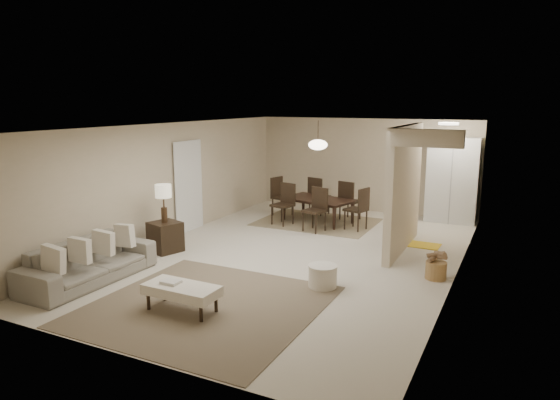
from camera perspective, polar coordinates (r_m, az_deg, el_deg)
The scene contains 22 objects.
floor at distance 9.86m, azimuth 1.70°, elevation -6.22°, with size 9.00×9.00×0.00m, color beige.
ceiling at distance 9.41m, azimuth 1.79°, elevation 8.46°, with size 9.00×9.00×0.00m, color white.
back_wall at distance 13.73m, azimuth 9.59°, elevation 3.96°, with size 6.00×6.00×0.00m, color #C4B494.
left_wall at distance 11.12m, azimuth -12.47°, elevation 2.16°, with size 9.00×9.00×0.00m, color #C4B494.
right_wall at distance 8.77m, azimuth 19.87°, elevation -0.66°, with size 9.00×9.00×0.00m, color #C4B494.
partition at distance 10.17m, azimuth 13.99°, elevation 1.25°, with size 0.15×2.50×2.50m, color #C4B494.
doorway at distance 11.61m, azimuth -10.46°, elevation 1.46°, with size 0.04×0.90×2.04m, color black.
pantry_cabinet at distance 12.94m, azimuth 19.12°, elevation 2.16°, with size 1.20×0.55×2.10m, color silver.
flush_light at distance 11.87m, azimuth 18.71°, elevation 8.27°, with size 0.44×0.44×0.05m, color white.
living_rug at distance 7.57m, azimuth -8.46°, elevation -11.86°, with size 3.20×3.20×0.01m, color brown.
sofa at distance 8.92m, azimuth -21.01°, elevation -6.62°, with size 0.90×2.31×0.67m, color gray.
ottoman_bench at distance 7.34m, azimuth -11.19°, elevation -10.11°, with size 1.10×0.52×0.39m.
side_table at distance 10.22m, azimuth -12.97°, elevation -4.12°, with size 0.54×0.54×0.60m, color black.
table_lamp at distance 10.03m, azimuth -13.19°, elevation 0.63°, with size 0.32×0.32×0.76m.
round_pouf at distance 8.15m, azimuth 4.90°, elevation -8.70°, with size 0.47×0.47×0.37m, color silver.
wicker_basket at distance 8.90m, azimuth 17.39°, elevation -7.69°, with size 0.35×0.35×0.30m, color #9C6F3E.
dining_rug at distance 12.42m, azimuth 4.22°, elevation -2.52°, with size 2.80×2.10×0.01m, color #7E6C4E.
dining_table at distance 12.35m, azimuth 4.24°, elevation -1.20°, with size 1.70×0.95×0.60m, color black.
dining_chairs at distance 12.31m, azimuth 4.26°, elevation -0.28°, with size 2.72×2.24×1.01m.
vase at distance 12.28m, azimuth 4.27°, elevation 0.51°, with size 0.15×0.15×0.15m, color silver.
yellow_mat at distance 10.87m, azimuth 15.59°, elevation -4.93°, with size 0.85×0.52×0.01m, color yellow.
pendant_light at distance 12.11m, azimuth 4.35°, elevation 6.31°, with size 0.46×0.46×0.71m.
Camera 1 is at (3.90, -8.55, 2.97)m, focal length 32.00 mm.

